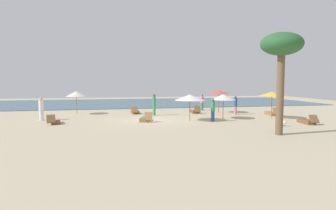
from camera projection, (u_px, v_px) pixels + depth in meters
name	position (u px, v px, depth m)	size (l,w,h in m)	color
ground_plane	(149.00, 120.00, 22.97)	(60.00, 60.00, 0.00)	#BCAD8E
ocean_water	(132.00, 103.00, 39.58)	(48.00, 16.00, 0.06)	#3D6075
umbrella_0	(272.00, 94.00, 23.78)	(2.09, 2.09, 2.16)	olive
umbrella_1	(223.00, 97.00, 23.55)	(1.96, 1.96, 1.96)	brown
umbrella_2	(190.00, 97.00, 22.42)	(2.29, 2.29, 2.00)	brown
umbrella_3	(76.00, 94.00, 26.68)	(1.83, 1.83, 2.10)	olive
umbrella_4	(219.00, 92.00, 27.80)	(1.93, 1.93, 2.15)	brown
lounger_0	(195.00, 111.00, 27.87)	(0.74, 1.70, 0.73)	brown
lounger_1	(135.00, 112.00, 27.43)	(0.73, 1.74, 0.69)	brown
lounger_2	(307.00, 121.00, 21.11)	(0.77, 1.75, 0.69)	brown
lounger_3	(55.00, 121.00, 21.14)	(0.94, 1.77, 0.70)	brown
lounger_4	(272.00, 113.00, 26.07)	(0.77, 1.71, 0.73)	olive
lounger_5	(145.00, 119.00, 22.33)	(0.99, 1.73, 0.75)	olive
person_0	(213.00, 110.00, 22.15)	(0.32, 0.32, 1.72)	#2D4C8C
person_1	(154.00, 104.00, 25.94)	(0.34, 0.34, 1.88)	#338C59
person_2	(235.00, 105.00, 26.48)	(0.42, 0.42, 1.70)	#D17299
person_3	(202.00, 102.00, 30.24)	(0.49, 0.49, 1.70)	#338C59
person_4	(41.00, 109.00, 22.77)	(0.52, 0.52, 1.74)	white
palm_0	(282.00, 49.00, 16.48)	(2.33, 2.33, 5.74)	brown
dog	(280.00, 123.00, 19.99)	(0.82, 0.72, 0.39)	silver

